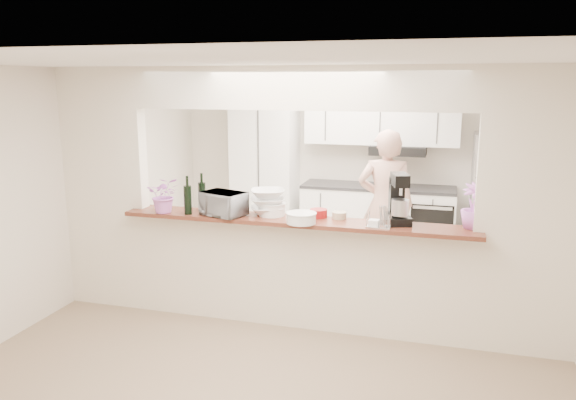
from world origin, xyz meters
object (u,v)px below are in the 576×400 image
at_px(stand_mixer, 398,201).
at_px(refrigerator, 501,199).
at_px(toaster_oven, 223,204).
at_px(person, 385,206).

bearing_deg(stand_mixer, refrigerator, 66.86).
xyz_separation_m(refrigerator, toaster_oven, (-2.75, -2.75, 0.35)).
bearing_deg(toaster_oven, stand_mixer, 24.39).
bearing_deg(refrigerator, stand_mixer, -113.14).
height_order(refrigerator, toaster_oven, refrigerator).
bearing_deg(toaster_oven, refrigerator, 63.67).
bearing_deg(person, stand_mixer, 96.23).
xyz_separation_m(stand_mixer, person, (-0.28, 1.52, -0.39)).
relative_size(toaster_oven, person, 0.23).
bearing_deg(refrigerator, toaster_oven, -135.00).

